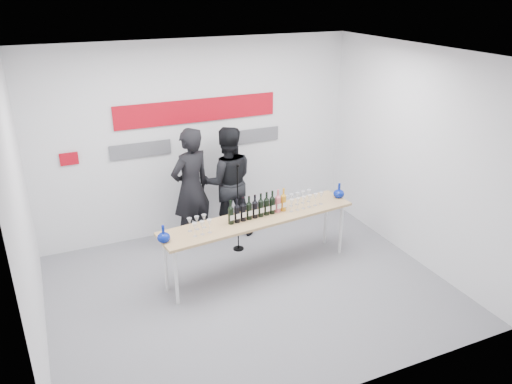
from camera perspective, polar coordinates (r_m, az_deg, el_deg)
ground at (r=6.70m, az=-0.70°, el=-10.98°), size 5.00×5.00×0.00m
back_wall at (r=7.77m, az=-6.60°, el=6.05°), size 5.00×0.04×3.00m
signage at (r=7.64m, az=-7.04°, el=8.14°), size 3.38×0.02×0.79m
tasting_table at (r=6.71m, az=0.35°, el=-3.34°), size 2.80×0.85×0.83m
wine_bottles at (r=6.62m, az=0.22°, el=-1.57°), size 0.89×0.17×0.33m
decanter_left at (r=6.13m, az=-10.54°, el=-4.69°), size 0.16×0.16×0.21m
decanter_right at (r=7.35m, az=9.46°, el=0.19°), size 0.16×0.16×0.21m
glasses_left at (r=6.30m, az=-6.47°, el=-3.81°), size 0.28×0.24×0.18m
glasses_right at (r=6.99m, az=5.31°, el=-0.95°), size 0.58×0.27×0.18m
presenter_left at (r=7.41m, az=-7.44°, el=0.42°), size 0.79×0.66×1.84m
presenter_right at (r=7.73m, az=-3.29°, el=1.18°), size 0.97×0.83×1.75m
mic_stand at (r=7.40m, az=-2.05°, el=-3.72°), size 0.16×0.16×1.37m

